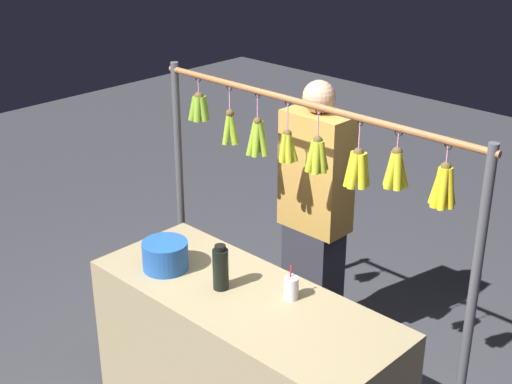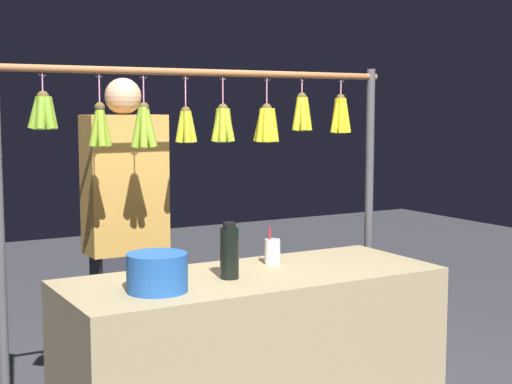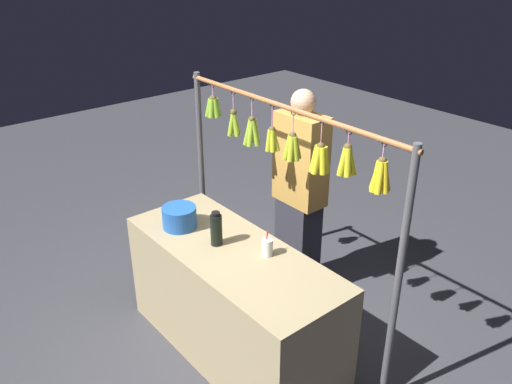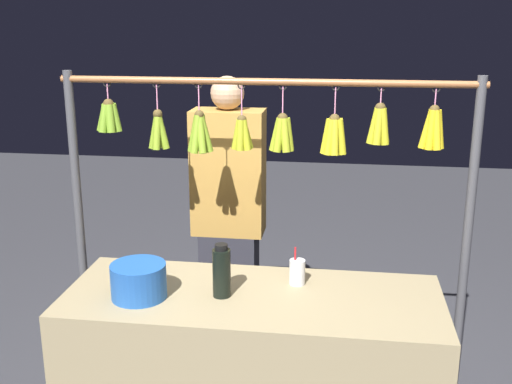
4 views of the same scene
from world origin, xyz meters
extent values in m
cube|color=tan|center=(0.00, 0.00, 0.40)|extent=(1.62, 0.64, 0.81)
cylinder|color=#4C4C51|center=(-0.95, -0.42, 0.86)|extent=(0.04, 0.04, 1.71)
cylinder|color=#4C4C51|center=(0.95, -0.42, 0.86)|extent=(0.04, 0.04, 1.71)
cylinder|color=#9E6038|center=(0.00, -0.42, 1.67)|extent=(1.96, 0.03, 0.03)
torus|color=black|center=(-0.76, -0.42, 1.65)|extent=(0.04, 0.01, 0.04)
cylinder|color=pink|center=(-0.76, -0.42, 1.61)|extent=(0.01, 0.01, 0.09)
sphere|color=brown|center=(-0.76, -0.42, 1.56)|extent=(0.05, 0.05, 0.05)
cylinder|color=yellow|center=(-0.73, -0.42, 1.47)|extent=(0.07, 0.04, 0.18)
cylinder|color=yellow|center=(-0.75, -0.40, 1.47)|extent=(0.05, 0.06, 0.18)
cylinder|color=yellow|center=(-0.77, -0.40, 1.47)|extent=(0.05, 0.06, 0.18)
cylinder|color=yellow|center=(-0.78, -0.43, 1.47)|extent=(0.06, 0.04, 0.18)
cylinder|color=yellow|center=(-0.77, -0.45, 1.47)|extent=(0.06, 0.07, 0.18)
cylinder|color=yellow|center=(-0.75, -0.45, 1.47)|extent=(0.05, 0.06, 0.18)
torus|color=black|center=(-0.52, -0.42, 1.65)|extent=(0.04, 0.02, 0.04)
cylinder|color=pink|center=(-0.52, -0.42, 1.61)|extent=(0.01, 0.01, 0.09)
sphere|color=brown|center=(-0.52, -0.42, 1.56)|extent=(0.05, 0.05, 0.05)
cylinder|color=gold|center=(-0.50, -0.42, 1.48)|extent=(0.07, 0.04, 0.17)
cylinder|color=gold|center=(-0.51, -0.40, 1.48)|extent=(0.05, 0.07, 0.17)
cylinder|color=gold|center=(-0.54, -0.41, 1.48)|extent=(0.06, 0.05, 0.17)
cylinder|color=gold|center=(-0.54, -0.44, 1.48)|extent=(0.07, 0.06, 0.17)
cylinder|color=gold|center=(-0.52, -0.45, 1.48)|extent=(0.04, 0.06, 0.17)
torus|color=black|center=(-0.32, -0.42, 1.65)|extent=(0.04, 0.02, 0.04)
cylinder|color=pink|center=(-0.32, -0.42, 1.58)|extent=(0.01, 0.01, 0.14)
sphere|color=brown|center=(-0.32, -0.42, 1.51)|extent=(0.05, 0.05, 0.05)
cylinder|color=gold|center=(-0.29, -0.42, 1.43)|extent=(0.06, 0.04, 0.17)
cylinder|color=gold|center=(-0.30, -0.40, 1.43)|extent=(0.05, 0.06, 0.17)
cylinder|color=gold|center=(-0.32, -0.39, 1.43)|extent=(0.04, 0.07, 0.17)
cylinder|color=gold|center=(-0.35, -0.41, 1.43)|extent=(0.06, 0.04, 0.17)
cylinder|color=gold|center=(-0.35, -0.44, 1.43)|extent=(0.05, 0.05, 0.17)
cylinder|color=gold|center=(-0.33, -0.45, 1.43)|extent=(0.05, 0.08, 0.17)
cylinder|color=gold|center=(-0.30, -0.45, 1.43)|extent=(0.06, 0.06, 0.17)
torus|color=black|center=(-0.08, -0.42, 1.65)|extent=(0.04, 0.01, 0.04)
cylinder|color=pink|center=(-0.08, -0.42, 1.58)|extent=(0.01, 0.01, 0.14)
sphere|color=brown|center=(-0.08, -0.42, 1.51)|extent=(0.05, 0.05, 0.05)
cylinder|color=#A1B326|center=(-0.05, -0.42, 1.43)|extent=(0.07, 0.04, 0.16)
cylinder|color=#A1B326|center=(-0.07, -0.40, 1.43)|extent=(0.05, 0.06, 0.16)
cylinder|color=#A1B326|center=(-0.09, -0.40, 1.43)|extent=(0.05, 0.07, 0.16)
cylinder|color=#A1B326|center=(-0.11, -0.42, 1.43)|extent=(0.06, 0.04, 0.16)
cylinder|color=#A1B326|center=(-0.09, -0.45, 1.43)|extent=(0.05, 0.07, 0.16)
cylinder|color=#A1B326|center=(-0.07, -0.45, 1.43)|extent=(0.05, 0.06, 0.16)
torus|color=black|center=(0.11, -0.42, 1.65)|extent=(0.04, 0.01, 0.04)
cylinder|color=pink|center=(0.11, -0.42, 1.57)|extent=(0.01, 0.01, 0.16)
sphere|color=brown|center=(0.11, -0.42, 1.50)|extent=(0.04, 0.04, 0.04)
cylinder|color=gold|center=(0.13, -0.42, 1.42)|extent=(0.06, 0.03, 0.15)
cylinder|color=gold|center=(0.11, -0.40, 1.42)|extent=(0.04, 0.05, 0.15)
cylinder|color=gold|center=(0.09, -0.41, 1.42)|extent=(0.06, 0.05, 0.15)
cylinder|color=gold|center=(0.09, -0.43, 1.42)|extent=(0.07, 0.05, 0.15)
cylinder|color=gold|center=(0.12, -0.44, 1.42)|extent=(0.04, 0.07, 0.15)
torus|color=black|center=(0.31, -0.42, 1.65)|extent=(0.04, 0.01, 0.04)
cylinder|color=pink|center=(0.31, -0.42, 1.58)|extent=(0.01, 0.01, 0.14)
sphere|color=brown|center=(0.31, -0.42, 1.51)|extent=(0.05, 0.05, 0.05)
cylinder|color=#84AA29|center=(0.34, -0.42, 1.42)|extent=(0.07, 0.04, 0.18)
cylinder|color=#84AA29|center=(0.32, -0.40, 1.42)|extent=(0.05, 0.07, 0.18)
cylinder|color=#84AA29|center=(0.30, -0.40, 1.42)|extent=(0.06, 0.08, 0.19)
cylinder|color=#84AA29|center=(0.29, -0.43, 1.42)|extent=(0.08, 0.04, 0.18)
cylinder|color=#84AA29|center=(0.30, -0.45, 1.42)|extent=(0.05, 0.06, 0.18)
cylinder|color=#84AA29|center=(0.33, -0.45, 1.42)|extent=(0.05, 0.07, 0.19)
torus|color=black|center=(0.52, -0.42, 1.65)|extent=(0.04, 0.01, 0.04)
cylinder|color=pink|center=(0.52, -0.42, 1.58)|extent=(0.01, 0.01, 0.14)
sphere|color=brown|center=(0.52, -0.42, 1.51)|extent=(0.04, 0.04, 0.04)
cylinder|color=#88AB29|center=(0.53, -0.42, 1.43)|extent=(0.07, 0.03, 0.17)
cylinder|color=#88AB29|center=(0.52, -0.41, 1.43)|extent=(0.04, 0.07, 0.17)
cylinder|color=#88AB29|center=(0.50, -0.42, 1.43)|extent=(0.07, 0.04, 0.17)
cylinder|color=#88AB29|center=(0.51, -0.44, 1.43)|extent=(0.04, 0.07, 0.17)
torus|color=black|center=(0.76, -0.42, 1.65)|extent=(0.04, 0.01, 0.04)
cylinder|color=pink|center=(0.76, -0.42, 1.60)|extent=(0.01, 0.01, 0.10)
sphere|color=brown|center=(0.76, -0.42, 1.56)|extent=(0.05, 0.05, 0.05)
cylinder|color=#78A52B|center=(0.79, -0.42, 1.49)|extent=(0.07, 0.04, 0.14)
cylinder|color=#78A52B|center=(0.77, -0.40, 1.49)|extent=(0.05, 0.06, 0.14)
cylinder|color=#78A52B|center=(0.74, -0.40, 1.49)|extent=(0.05, 0.06, 0.14)
cylinder|color=#78A52B|center=(0.73, -0.42, 1.49)|extent=(0.06, 0.04, 0.14)
cylinder|color=#78A52B|center=(0.74, -0.45, 1.49)|extent=(0.05, 0.06, 0.14)
cylinder|color=#78A52B|center=(0.77, -0.45, 1.49)|extent=(0.05, 0.07, 0.14)
cylinder|color=black|center=(0.13, 0.03, 0.91)|extent=(0.08, 0.08, 0.21)
cylinder|color=black|center=(0.13, 0.03, 1.03)|extent=(0.05, 0.05, 0.02)
cylinder|color=#2359B0|center=(0.47, 0.09, 0.88)|extent=(0.23, 0.23, 0.15)
cylinder|color=silver|center=(-0.18, -0.14, 0.87)|extent=(0.07, 0.07, 0.11)
cylinder|color=red|center=(-0.17, -0.14, 0.89)|extent=(0.01, 0.03, 0.17)
cube|color=#2D2D38|center=(0.26, -0.84, 0.39)|extent=(0.32, 0.21, 0.79)
cube|color=#BF8C3F|center=(0.26, -0.84, 1.13)|extent=(0.39, 0.21, 0.69)
sphere|color=tan|center=(0.26, -0.84, 1.57)|extent=(0.18, 0.18, 0.18)
camera|label=1|loc=(-2.12, 2.12, 2.66)|focal=51.10mm
camera|label=2|loc=(1.58, 2.77, 1.51)|focal=53.66mm
camera|label=3|loc=(-2.29, 1.71, 2.62)|focal=37.06mm
camera|label=4|loc=(-0.36, 2.42, 1.96)|focal=43.67mm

